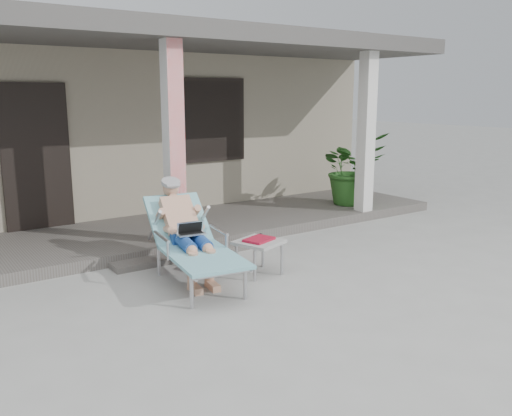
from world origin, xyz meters
TOP-DOWN VIEW (x-y plane):
  - ground at (0.00, 0.00)m, footprint 60.00×60.00m
  - house at (0.00, 6.50)m, footprint 10.40×5.40m
  - porch_deck at (0.00, 3.00)m, footprint 10.00×2.00m
  - porch_overhang at (0.00, 2.95)m, footprint 10.00×2.30m
  - porch_step at (0.00, 1.85)m, footprint 2.00×0.30m
  - lounger at (-0.35, 1.11)m, footprint 0.92×1.86m
  - side_table at (0.40, 0.80)m, footprint 0.61×0.61m
  - potted_palm at (3.74, 2.69)m, footprint 1.37×1.25m

SIDE VIEW (x-z plane):
  - ground at x=0.00m, z-range 0.00..0.00m
  - porch_step at x=0.00m, z-range 0.00..0.07m
  - porch_deck at x=0.00m, z-range 0.00..0.15m
  - side_table at x=0.40m, z-range 0.15..0.58m
  - lounger at x=-0.35m, z-range 0.14..1.31m
  - potted_palm at x=3.74m, z-range 0.15..1.45m
  - house at x=0.00m, z-range 0.02..3.32m
  - porch_overhang at x=0.00m, z-range 1.36..4.21m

